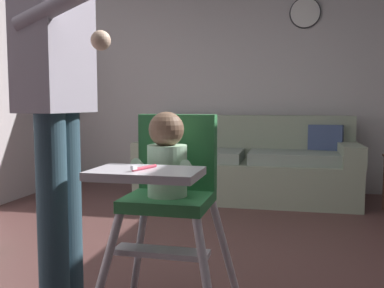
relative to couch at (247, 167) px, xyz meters
name	(u,v)px	position (x,y,z in m)	size (l,w,h in m)	color
wall_far	(231,76)	(-0.25, 0.52, 0.98)	(4.94, 0.06, 2.62)	#BDB9BA
couch	(247,167)	(0.00, 0.00, 0.00)	(2.21, 0.86, 0.86)	gray
high_chair	(169,178)	(-0.10, -2.72, 0.33)	(0.62, 0.73, 0.96)	silver
adult_standing	(58,105)	(-0.64, -2.68, 0.65)	(0.51, 0.52, 1.72)	#2F4A59
wall_clock	(305,13)	(0.56, 0.48, 1.64)	(0.33, 0.04, 0.33)	white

